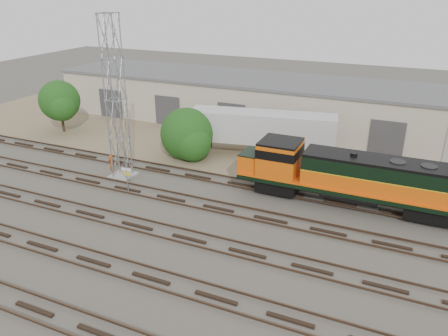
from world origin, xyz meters
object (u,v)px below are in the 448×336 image
at_px(locomotive, 347,176).
at_px(semi_trailer, 265,129).
at_px(signal_tower, 116,103).
at_px(worker, 112,164).

distance_m(locomotive, semi_trailer, 11.39).
height_order(locomotive, semi_trailer, locomotive).
distance_m(signal_tower, semi_trailer, 14.02).
relative_size(locomotive, semi_trailer, 1.21).
height_order(signal_tower, semi_trailer, signal_tower).
bearing_deg(worker, locomotive, -129.26).
bearing_deg(worker, semi_trailer, -93.79).
distance_m(worker, semi_trailer, 14.34).
bearing_deg(semi_trailer, worker, -148.25).
distance_m(signal_tower, worker, 5.71).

